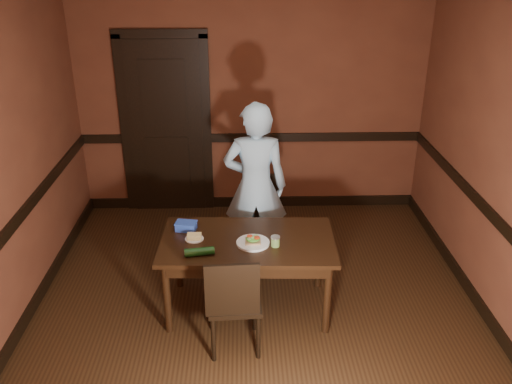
{
  "coord_description": "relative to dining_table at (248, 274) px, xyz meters",
  "views": [
    {
      "loc": [
        -0.12,
        -3.86,
        2.97
      ],
      "look_at": [
        0.0,
        0.35,
        1.05
      ],
      "focal_mm": 38.0,
      "sensor_mm": 36.0,
      "label": 1
    }
  ],
  "objects": [
    {
      "name": "floor",
      "position": [
        0.08,
        -0.16,
        -0.35
      ],
      "size": [
        4.0,
        4.5,
        0.01
      ],
      "primitive_type": "cube",
      "color": "black",
      "rests_on": "ground"
    },
    {
      "name": "wall_back",
      "position": [
        0.08,
        2.09,
        1.0
      ],
      "size": [
        4.0,
        0.02,
        2.7
      ],
      "primitive_type": "cube",
      "color": "brown",
      "rests_on": "ground"
    },
    {
      "name": "wall_right",
      "position": [
        2.08,
        -0.16,
        1.0
      ],
      "size": [
        0.02,
        4.5,
        2.7
      ],
      "primitive_type": "cube",
      "color": "brown",
      "rests_on": "ground"
    },
    {
      "name": "dado_back",
      "position": [
        0.08,
        2.08,
        0.55
      ],
      "size": [
        4.0,
        0.03,
        0.1
      ],
      "primitive_type": "cube",
      "color": "black",
      "rests_on": "ground"
    },
    {
      "name": "dado_left",
      "position": [
        -1.91,
        -0.16,
        0.55
      ],
      "size": [
        0.03,
        4.5,
        0.1
      ],
      "primitive_type": "cube",
      "color": "black",
      "rests_on": "ground"
    },
    {
      "name": "dado_right",
      "position": [
        2.06,
        -0.16,
        0.55
      ],
      "size": [
        0.03,
        4.5,
        0.1
      ],
      "primitive_type": "cube",
      "color": "black",
      "rests_on": "ground"
    },
    {
      "name": "baseboard_back",
      "position": [
        0.08,
        2.08,
        -0.29
      ],
      "size": [
        4.0,
        0.03,
        0.12
      ],
      "primitive_type": "cube",
      "color": "black",
      "rests_on": "ground"
    },
    {
      "name": "baseboard_left",
      "position": [
        -1.91,
        -0.16,
        -0.29
      ],
      "size": [
        0.03,
        4.5,
        0.12
      ],
      "primitive_type": "cube",
      "color": "black",
      "rests_on": "ground"
    },
    {
      "name": "baseboard_right",
      "position": [
        2.06,
        -0.16,
        -0.29
      ],
      "size": [
        0.03,
        4.5,
        0.12
      ],
      "primitive_type": "cube",
      "color": "black",
      "rests_on": "ground"
    },
    {
      "name": "door",
      "position": [
        -0.92,
        2.06,
        0.75
      ],
      "size": [
        1.05,
        0.07,
        2.2
      ],
      "color": "black",
      "rests_on": "ground"
    },
    {
      "name": "dining_table",
      "position": [
        0.0,
        0.0,
        0.0
      ],
      "size": [
        1.51,
        0.88,
        0.69
      ],
      "primitive_type": "cube",
      "rotation": [
        0.0,
        0.0,
        -0.03
      ],
      "color": "black",
      "rests_on": "floor"
    },
    {
      "name": "chair_far",
      "position": [
        0.16,
        0.97,
        0.07
      ],
      "size": [
        0.41,
        0.41,
        0.82
      ],
      "primitive_type": null,
      "rotation": [
        0.0,
        0.0,
        -0.08
      ],
      "color": "black",
      "rests_on": "floor"
    },
    {
      "name": "chair_near",
      "position": [
        -0.11,
        -0.5,
        0.09
      ],
      "size": [
        0.43,
        0.43,
        0.88
      ],
      "primitive_type": null,
      "rotation": [
        0.0,
        0.0,
        3.2
      ],
      "color": "black",
      "rests_on": "floor"
    },
    {
      "name": "person",
      "position": [
        0.09,
        0.77,
        0.5
      ],
      "size": [
        0.63,
        0.42,
        1.69
      ],
      "primitive_type": "imported",
      "rotation": [
        0.0,
        0.0,
        3.11
      ],
      "color": "#A5CEE3",
      "rests_on": "floor"
    },
    {
      "name": "sandwich_plate",
      "position": [
        0.04,
        -0.07,
        0.37
      ],
      "size": [
        0.28,
        0.28,
        0.07
      ],
      "rotation": [
        0.0,
        0.0,
        -0.34
      ],
      "color": "white",
      "rests_on": "dining_table"
    },
    {
      "name": "sauce_jar",
      "position": [
        0.23,
        -0.11,
        0.39
      ],
      "size": [
        0.08,
        0.08,
        0.09
      ],
      "rotation": [
        0.0,
        0.0,
        0.17
      ],
      "color": "olive",
      "rests_on": "dining_table"
    },
    {
      "name": "cheese_saucer",
      "position": [
        -0.45,
        0.02,
        0.37
      ],
      "size": [
        0.16,
        0.16,
        0.05
      ],
      "rotation": [
        0.0,
        0.0,
        -0.14
      ],
      "color": "white",
      "rests_on": "dining_table"
    },
    {
      "name": "food_tub",
      "position": [
        -0.54,
        0.19,
        0.39
      ],
      "size": [
        0.2,
        0.15,
        0.08
      ],
      "rotation": [
        0.0,
        0.0,
        -0.18
      ],
      "color": "#2E4FB9",
      "rests_on": "dining_table"
    },
    {
      "name": "wrapped_veg",
      "position": [
        -0.39,
        -0.25,
        0.38
      ],
      "size": [
        0.25,
        0.11,
        0.07
      ],
      "primitive_type": "cylinder",
      "rotation": [
        0.0,
        1.57,
        0.16
      ],
      "color": "#123B11",
      "rests_on": "dining_table"
    }
  ]
}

